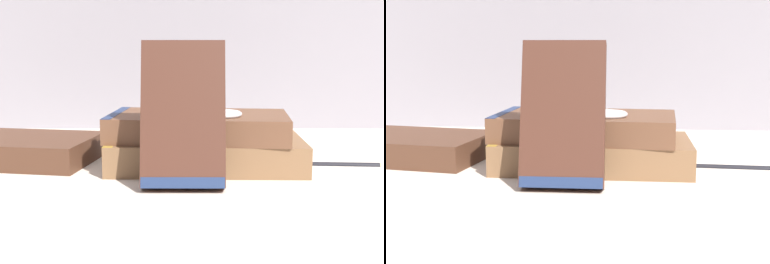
# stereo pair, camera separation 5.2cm
# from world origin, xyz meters

# --- Properties ---
(ground_plane) EXTENTS (3.00, 3.00, 0.00)m
(ground_plane) POSITION_xyz_m (0.00, 0.00, 0.00)
(ground_plane) COLOR beige
(book_flat_bottom) EXTENTS (0.25, 0.14, 0.04)m
(book_flat_bottom) POSITION_xyz_m (0.03, 0.04, 0.02)
(book_flat_bottom) COLOR brown
(book_flat_bottom) RESTS_ON ground_plane
(book_flat_top) EXTENTS (0.24, 0.14, 0.03)m
(book_flat_top) POSITION_xyz_m (0.02, 0.04, 0.05)
(book_flat_top) COLOR brown
(book_flat_top) RESTS_ON book_flat_bottom
(book_side_left) EXTENTS (0.23, 0.17, 0.03)m
(book_side_left) POSITION_xyz_m (-0.23, 0.08, 0.02)
(book_side_left) COLOR #4C2D1E
(book_side_left) RESTS_ON ground_plane
(book_leaning_front) EXTENTS (0.09, 0.07, 0.16)m
(book_leaning_front) POSITION_xyz_m (0.01, -0.06, 0.08)
(book_leaning_front) COLOR #422319
(book_leaning_front) RESTS_ON ground_plane
(pocket_watch) EXTENTS (0.05, 0.06, 0.01)m
(pocket_watch) POSITION_xyz_m (0.05, 0.02, 0.07)
(pocket_watch) COLOR silver
(pocket_watch) RESTS_ON book_flat_top
(reading_glasses) EXTENTS (0.10, 0.07, 0.00)m
(reading_glasses) POSITION_xyz_m (-0.03, 0.17, 0.00)
(reading_glasses) COLOR #ADADB2
(reading_glasses) RESTS_ON ground_plane
(fountain_pen) EXTENTS (0.14, 0.02, 0.01)m
(fountain_pen) POSITION_xyz_m (0.21, 0.05, 0.00)
(fountain_pen) COLOR black
(fountain_pen) RESTS_ON ground_plane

